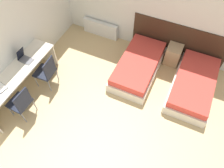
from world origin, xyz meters
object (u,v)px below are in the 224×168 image
(bed_near_window, at_px, (138,66))
(bed_near_door, at_px, (193,85))
(chair_near_laptop, at_px, (46,71))
(laptop, at_px, (24,58))
(chair_near_notebook, at_px, (21,102))
(nightstand, at_px, (173,55))

(bed_near_window, relative_size, bed_near_door, 1.00)
(chair_near_laptop, height_order, laptop, laptop)
(bed_near_window, relative_size, chair_near_laptop, 2.06)
(chair_near_notebook, bearing_deg, chair_near_laptop, 92.37)
(chair_near_notebook, xyz_separation_m, laptop, (-0.50, 0.90, 0.29))
(bed_near_window, distance_m, nightstand, 1.03)
(nightstand, bearing_deg, bed_near_window, -134.36)
(bed_near_door, bearing_deg, chair_near_laptop, -158.29)
(bed_near_door, bearing_deg, bed_near_window, 180.00)
(chair_near_notebook, height_order, laptop, laptop)
(chair_near_notebook, distance_m, laptop, 1.07)
(chair_near_laptop, distance_m, laptop, 0.58)
(laptop, bearing_deg, chair_near_notebook, -58.99)
(chair_near_notebook, bearing_deg, bed_near_door, 36.80)
(chair_near_notebook, relative_size, laptop, 2.80)
(bed_near_door, height_order, laptop, laptop)
(bed_near_door, xyz_separation_m, chair_near_laptop, (-3.32, -1.32, 0.29))
(bed_near_door, bearing_deg, nightstand, 134.36)
(bed_near_door, height_order, nightstand, nightstand)
(bed_near_door, distance_m, laptop, 4.10)
(nightstand, relative_size, laptop, 1.61)
(bed_near_door, distance_m, chair_near_laptop, 3.59)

